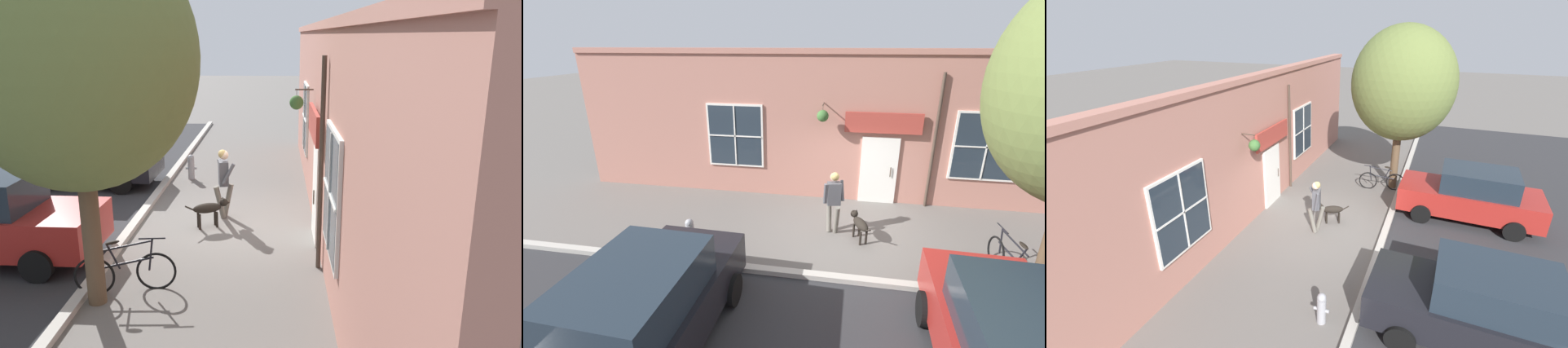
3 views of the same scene
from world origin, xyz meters
The scene contains 8 objects.
ground_plane centered at (0.00, 0.00, 0.00)m, with size 90.00×90.00×0.00m, color #66605B.
storefront_facade centered at (-2.34, 0.01, 2.30)m, with size 0.95×18.00×4.59m.
pedestrian_walking centered at (-0.04, -0.52, 1.02)m, with size 0.56×0.55×1.70m.
dog_on_leash centered at (0.22, 0.17, 0.46)m, with size 1.02×0.51×0.69m.
street_tree_by_curb centered at (1.63, 3.63, 3.90)m, with size 3.68×3.31×6.04m.
leaning_bicycle centered at (1.29, 3.28, 0.38)m, with size 1.72×0.34×1.00m.
parked_car_nearest_curb centered at (4.41, -3.19, 0.88)m, with size 4.35×2.04×1.75m.
fire_hydrant centered at (1.32, -3.89, 0.40)m, with size 0.34×0.20×0.77m.
Camera 1 is at (-1.29, 11.23, 4.33)m, focal length 35.00 mm.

